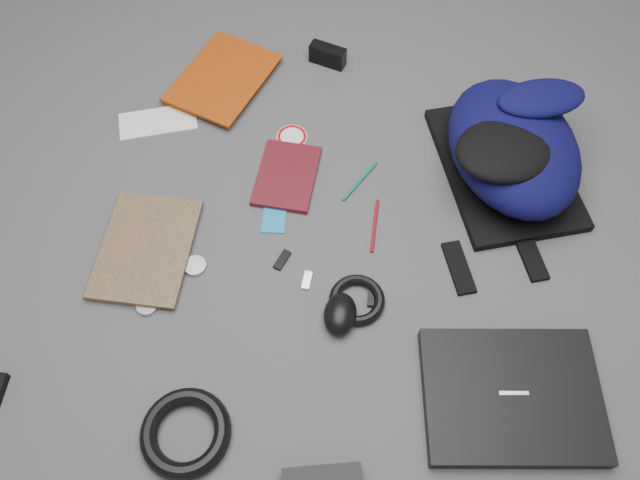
% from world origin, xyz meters
% --- Properties ---
extents(ground, '(4.00, 4.00, 0.00)m').
position_xyz_m(ground, '(0.00, 0.00, 0.00)').
color(ground, '#4F4F51').
rests_on(ground, ground).
extents(backpack, '(0.45, 0.52, 0.18)m').
position_xyz_m(backpack, '(0.38, 0.29, 0.09)').
color(backpack, black).
rests_on(backpack, ground).
extents(laptop, '(0.38, 0.33, 0.03)m').
position_xyz_m(laptop, '(0.43, -0.25, 0.02)').
color(laptop, black).
rests_on(laptop, ground).
extents(textbook_red, '(0.27, 0.32, 0.03)m').
position_xyz_m(textbook_red, '(-0.45, 0.44, 0.02)').
color(textbook_red, '#8D2F08').
rests_on(textbook_red, ground).
extents(comic_book, '(0.22, 0.29, 0.02)m').
position_xyz_m(comic_book, '(-0.46, -0.11, 0.01)').
color(comic_book, '#C8900E').
rests_on(comic_book, ground).
extents(envelope, '(0.21, 0.16, 0.00)m').
position_xyz_m(envelope, '(-0.47, 0.26, 0.00)').
color(envelope, white).
rests_on(envelope, ground).
extents(dvd_case, '(0.14, 0.19, 0.01)m').
position_xyz_m(dvd_case, '(-0.12, 0.16, 0.01)').
color(dvd_case, '#420C12').
rests_on(dvd_case, ground).
extents(compact_camera, '(0.10, 0.05, 0.05)m').
position_xyz_m(compact_camera, '(-0.10, 0.55, 0.03)').
color(compact_camera, black).
rests_on(compact_camera, ground).
extents(sticker_disc, '(0.09, 0.09, 0.00)m').
position_xyz_m(sticker_disc, '(-0.13, 0.28, 0.00)').
color(sticker_disc, white).
rests_on(sticker_disc, ground).
extents(pen_teal, '(0.06, 0.13, 0.01)m').
position_xyz_m(pen_teal, '(0.05, 0.19, 0.00)').
color(pen_teal, '#0B6A55').
rests_on(pen_teal, ground).
extents(pen_red, '(0.02, 0.14, 0.01)m').
position_xyz_m(pen_red, '(0.11, 0.07, 0.00)').
color(pen_red, maroon).
rests_on(pen_red, ground).
extents(id_badge, '(0.07, 0.09, 0.00)m').
position_xyz_m(id_badge, '(-0.12, 0.04, 0.00)').
color(id_badge, '#1982C2').
rests_on(id_badge, ground).
extents(usb_black, '(0.03, 0.05, 0.01)m').
position_xyz_m(usb_black, '(-0.07, -0.06, 0.00)').
color(usb_black, black).
rests_on(usb_black, ground).
extents(usb_silver, '(0.02, 0.04, 0.01)m').
position_xyz_m(usb_silver, '(-0.01, -0.09, 0.00)').
color(usb_silver, silver).
rests_on(usb_silver, ground).
extents(key_fob, '(0.03, 0.04, 0.01)m').
position_xyz_m(key_fob, '(0.14, -0.11, 0.01)').
color(key_fob, black).
rests_on(key_fob, ground).
extents(mouse, '(0.07, 0.10, 0.05)m').
position_xyz_m(mouse, '(0.08, -0.16, 0.02)').
color(mouse, black).
rests_on(mouse, ground).
extents(headphone_left, '(0.06, 0.06, 0.01)m').
position_xyz_m(headphone_left, '(-0.32, -0.23, 0.01)').
color(headphone_left, '#A9AAAC').
rests_on(headphone_left, ground).
extents(headphone_right, '(0.06, 0.06, 0.01)m').
position_xyz_m(headphone_right, '(-0.25, -0.12, 0.01)').
color(headphone_right, '#B4B3B6').
rests_on(headphone_right, ground).
extents(cable_coil, '(0.13, 0.13, 0.02)m').
position_xyz_m(cable_coil, '(0.11, -0.12, 0.01)').
color(cable_coil, black).
rests_on(cable_coil, ground).
extents(power_cord_coil, '(0.20, 0.20, 0.03)m').
position_xyz_m(power_cord_coil, '(-0.15, -0.46, 0.02)').
color(power_cord_coil, black).
rests_on(power_cord_coil, ground).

